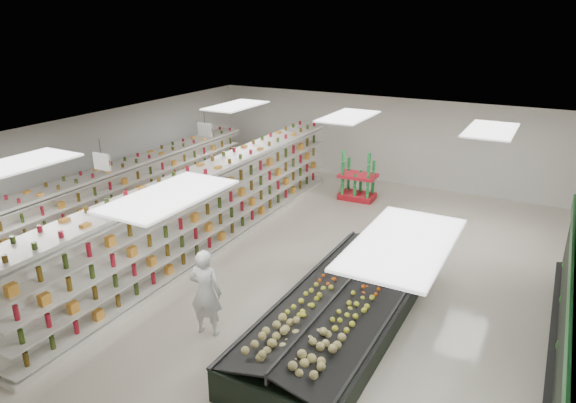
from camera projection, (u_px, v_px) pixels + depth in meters
The scene contains 12 objects.
floor at pixel (284, 267), 12.98m from camera, with size 16.00×16.00×0.00m, color beige.
ceiling at pixel (284, 143), 11.88m from camera, with size 14.00×16.00×0.02m, color white.
wall_back at pixel (387, 140), 19.05m from camera, with size 14.00×0.02×3.20m, color white.
wall_left at pixel (82, 169), 15.54m from camera, with size 0.02×16.00×3.20m, color white.
aisle_sign_near at pixel (102, 162), 12.07m from camera, with size 0.52×0.06×0.75m.
aisle_sign_far at pixel (205, 130), 15.38m from camera, with size 0.52×0.06×0.75m.
gondola_left at pixel (134, 193), 15.70m from camera, with size 0.93×10.72×1.86m.
gondola_center at pixel (211, 210), 13.88m from camera, with size 1.19×12.93×2.24m.
produce_island at pixel (344, 306), 10.43m from camera, with size 2.30×6.28×0.94m.
soda_endcap at pixel (358, 178), 17.47m from camera, with size 1.27×0.89×1.59m.
shopper_main at pixel (206, 292), 10.01m from camera, with size 0.66×0.43×1.82m, color white.
shopper_background at pixel (276, 171), 18.12m from camera, with size 0.76×0.47×1.56m, color tan.
Camera 1 is at (5.59, -10.19, 6.03)m, focal length 32.00 mm.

